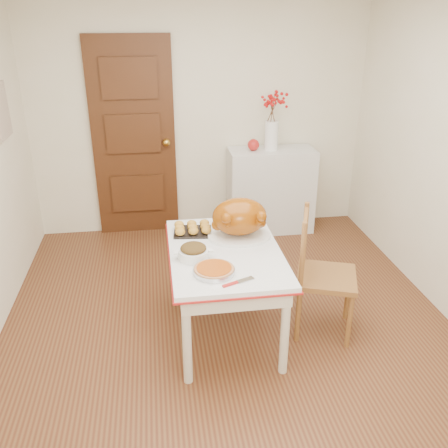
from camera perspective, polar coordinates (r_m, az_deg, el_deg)
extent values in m
cube|color=#4B2213|center=(3.83, 0.67, -12.30)|extent=(3.50, 4.00, 0.00)
cube|color=silver|center=(5.17, -2.83, 12.68)|extent=(3.50, 0.00, 2.50)
cube|color=silver|center=(1.55, 13.26, -18.38)|extent=(3.50, 0.00, 2.50)
cube|color=#3B1F0E|center=(5.17, -10.60, 9.80)|extent=(0.85, 0.06, 2.06)
cube|color=#BEB99C|center=(4.49, -24.84, 12.02)|extent=(0.03, 0.35, 0.45)
cube|color=silver|center=(5.30, 5.52, 3.96)|extent=(0.91, 0.41, 0.91)
sphere|color=#AC1C18|center=(5.10, 3.49, 9.32)|extent=(0.12, 0.12, 0.12)
cylinder|color=#A9460E|center=(3.14, -1.18, -5.39)|extent=(0.32, 0.32, 0.06)
cylinder|color=white|center=(3.85, -0.09, 0.95)|extent=(0.07, 0.07, 0.12)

